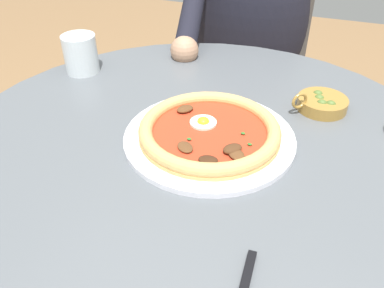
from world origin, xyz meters
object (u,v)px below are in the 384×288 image
object	(u,v)px
diner_person	(244,79)
cafe_chair_diner	(251,55)
dining_table	(200,208)
olive_pan	(322,103)
pizza_on_plate	(209,133)
water_glass	(81,56)

from	to	relation	value
diner_person	cafe_chair_diner	bearing A→B (deg)	-84.92
dining_table	olive_pan	xyz separation A→B (m)	(-0.19, -0.20, 0.17)
pizza_on_plate	diner_person	xyz separation A→B (m)	(0.08, -0.63, -0.21)
water_glass	cafe_chair_diner	world-z (taller)	cafe_chair_diner
diner_person	olive_pan	bearing A→B (deg)	119.07
pizza_on_plate	diner_person	bearing A→B (deg)	-83.14
dining_table	olive_pan	distance (m)	0.32
dining_table	water_glass	bearing A→B (deg)	-27.86
dining_table	cafe_chair_diner	size ratio (longest dim) A/B	1.01
pizza_on_plate	water_glass	world-z (taller)	water_glass
dining_table	pizza_on_plate	world-z (taller)	pizza_on_plate
dining_table	water_glass	size ratio (longest dim) A/B	10.78
dining_table	pizza_on_plate	distance (m)	0.17
pizza_on_plate	water_glass	size ratio (longest dim) A/B	3.53
pizza_on_plate	diner_person	size ratio (longest dim) A/B	0.26
diner_person	pizza_on_plate	bearing A→B (deg)	96.86
dining_table	pizza_on_plate	xyz separation A→B (m)	(-0.01, -0.02, 0.17)
olive_pan	cafe_chair_diner	size ratio (longest dim) A/B	0.12
cafe_chair_diner	pizza_on_plate	bearing A→B (deg)	96.52
water_glass	dining_table	bearing A→B (deg)	152.14
pizza_on_plate	olive_pan	size ratio (longest dim) A/B	2.88
water_glass	diner_person	distance (m)	0.60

